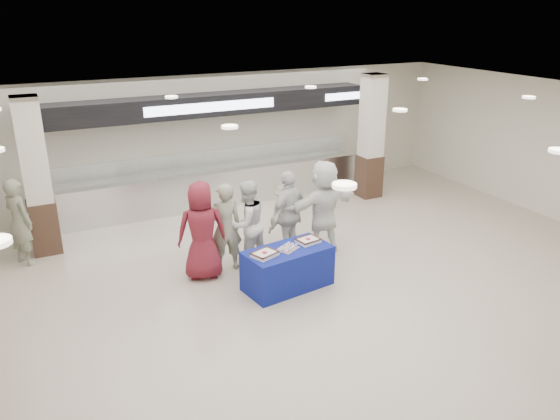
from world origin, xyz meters
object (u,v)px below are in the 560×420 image
cupcake_tray (288,248)px  soldier_b (286,217)px  display_table (288,268)px  chef_short (289,214)px  soldier_a (225,227)px  soldier_bg (19,222)px  civilian_maroon (202,231)px  civilian_white (324,207)px  chef_tall (247,223)px  sheet_cake_left (265,254)px  sheet_cake_right (308,240)px

cupcake_tray → soldier_b: size_ratio=0.34×
display_table → chef_short: (0.63, 1.19, 0.52)m
display_table → soldier_a: (-0.73, 1.16, 0.50)m
chef_short → soldier_bg: chef_short is taller
soldier_bg → soldier_a: bearing=-153.3°
civilian_maroon → soldier_b: size_ratio=1.33×
chef_short → soldier_b: size_ratio=1.28×
chef_short → civilian_white: (0.71, -0.15, 0.08)m
cupcake_tray → chef_short: 1.37m
cupcake_tray → civilian_white: size_ratio=0.24×
soldier_a → soldier_bg: (-3.47, 2.02, 0.00)m
display_table → civilian_white: size_ratio=0.79×
civilian_maroon → chef_tall: size_ratio=1.08×
soldier_a → display_table: bearing=129.1°
soldier_b → soldier_bg: size_ratio=0.80×
civilian_maroon → civilian_white: (2.56, -0.02, 0.04)m
sheet_cake_left → civilian_white: 2.15m
civilian_maroon → soldier_a: bearing=-153.0°
civilian_white → soldier_bg: (-5.54, 2.14, -0.10)m
display_table → soldier_a: size_ratio=0.89×
sheet_cake_right → soldier_b: (0.28, 1.44, -0.09)m
chef_tall → display_table: bearing=86.5°
soldier_bg → display_table: bearing=-160.2°
sheet_cake_left → chef_tall: bearing=80.6°
civilian_white → chef_short: bearing=-18.8°
sheet_cake_right → civilian_maroon: size_ratio=0.24×
chef_tall → soldier_b: chef_tall is taller
sheet_cake_left → soldier_a: soldier_a is taller
sheet_cake_right → civilian_maroon: (-1.69, 0.96, 0.14)m
cupcake_tray → soldier_b: 1.72m
display_table → soldier_a: 1.46m
display_table → soldier_bg: soldier_bg is taller
soldier_a → chef_tall: soldier_a is taller
sheet_cake_right → civilian_white: bearing=47.1°
cupcake_tray → soldier_a: soldier_a is taller
sheet_cake_right → soldier_a: 1.60m
display_table → soldier_bg: size_ratio=0.89×
sheet_cake_right → civilian_white: 1.30m
display_table → civilian_maroon: 1.71m
civilian_white → chef_tall: bearing=-12.0°
sheet_cake_left → cupcake_tray: 0.49m
soldier_a → soldier_bg: bearing=-23.2°
display_table → soldier_bg: (-4.19, 3.18, 0.50)m
soldier_a → sheet_cake_right: bearing=145.4°
soldier_a → civilian_white: size_ratio=0.89×
sheet_cake_right → soldier_a: soldier_a is taller
cupcake_tray → chef_short: chef_short is taller
sheet_cake_right → chef_short: size_ratio=0.25×
cupcake_tray → civilian_white: 1.72m
chef_tall → soldier_b: 1.09m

